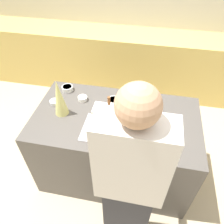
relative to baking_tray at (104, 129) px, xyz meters
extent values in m
plane|color=#C6B28E|center=(0.07, 0.17, -0.88)|extent=(12.00, 12.00, 0.00)
cube|color=beige|center=(0.07, 2.19, 0.42)|extent=(8.00, 0.05, 2.60)
cube|color=#DBBC60|center=(0.07, 1.87, -0.41)|extent=(6.00, 0.60, 0.95)
cube|color=#514C47|center=(0.07, 0.17, -0.44)|extent=(1.55, 0.87, 0.88)
cube|color=silver|center=(0.00, 0.00, 0.00)|extent=(0.38, 0.33, 0.01)
cube|color=brown|center=(0.00, 0.00, 0.08)|extent=(0.15, 0.12, 0.16)
cube|color=white|center=(0.00, 0.00, 0.21)|extent=(0.17, 0.14, 0.09)
cylinder|color=brown|center=(0.04, 0.02, 0.30)|extent=(0.02, 0.02, 0.10)
cone|color=#DBD675|center=(-0.44, 0.13, 0.18)|extent=(0.13, 0.13, 0.37)
cylinder|color=white|center=(0.44, 0.22, 0.02)|extent=(0.11, 0.11, 0.05)
cylinder|color=red|center=(0.44, 0.22, 0.04)|extent=(0.09, 0.09, 0.01)
cylinder|color=white|center=(0.41, 0.36, 0.01)|extent=(0.14, 0.14, 0.04)
cylinder|color=pink|center=(0.41, 0.36, 0.03)|extent=(0.11, 0.11, 0.01)
cylinder|color=white|center=(0.22, 0.48, 0.02)|extent=(0.09, 0.09, 0.05)
cylinder|color=green|center=(0.22, 0.48, 0.04)|extent=(0.08, 0.08, 0.01)
cylinder|color=white|center=(0.01, 0.36, 0.02)|extent=(0.12, 0.12, 0.05)
cylinder|color=yellow|center=(0.01, 0.36, 0.04)|extent=(0.10, 0.10, 0.01)
cylinder|color=white|center=(-0.30, 0.35, 0.02)|extent=(0.09, 0.09, 0.04)
cylinder|color=brown|center=(-0.30, 0.35, 0.03)|extent=(0.08, 0.08, 0.01)
cylinder|color=silver|center=(-0.50, 0.47, 0.02)|extent=(0.12, 0.12, 0.05)
cylinder|color=red|center=(-0.50, 0.47, 0.04)|extent=(0.10, 0.10, 0.01)
cylinder|color=white|center=(-0.56, 0.24, 0.01)|extent=(0.09, 0.09, 0.04)
cylinder|color=#4770DB|center=(-0.56, 0.24, 0.03)|extent=(0.08, 0.08, 0.01)
cylinder|color=white|center=(0.32, 0.07, 0.03)|extent=(0.09, 0.09, 0.08)
cube|color=#333338|center=(0.29, -0.48, -0.46)|extent=(0.35, 0.19, 0.85)
cube|color=silver|center=(0.29, -0.48, 0.30)|extent=(0.46, 0.21, 0.67)
sphere|color=tan|center=(0.29, -0.48, 0.75)|extent=(0.23, 0.23, 0.23)
cylinder|color=tan|center=(0.29, -0.25, 0.44)|extent=(0.08, 0.46, 0.08)
camera|label=1|loc=(0.32, -1.25, 1.42)|focal=35.00mm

